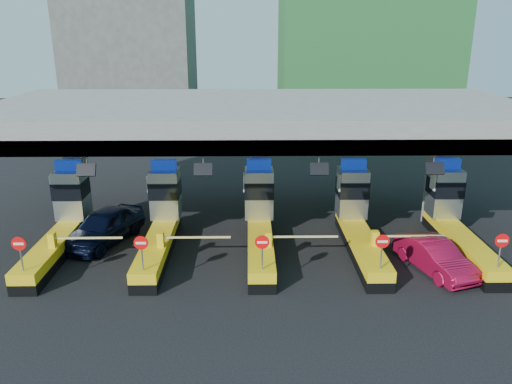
{
  "coord_description": "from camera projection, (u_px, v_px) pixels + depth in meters",
  "views": [
    {
      "loc": [
        -0.55,
        -23.57,
        10.57
      ],
      "look_at": [
        -0.19,
        0.0,
        2.93
      ],
      "focal_mm": 35.0,
      "sensor_mm": 36.0,
      "label": 1
    }
  ],
  "objects": [
    {
      "name": "van",
      "position": [
        104.0,
        227.0,
        25.88
      ],
      "size": [
        3.83,
        5.61,
        1.77
      ],
      "primitive_type": "imported",
      "rotation": [
        0.0,
        0.0,
        -0.37
      ],
      "color": "black",
      "rests_on": "ground"
    },
    {
      "name": "toll_lane_far_right",
      "position": [
        453.0,
        218.0,
        25.67
      ],
      "size": [
        4.43,
        8.0,
        4.16
      ],
      "color": "black",
      "rests_on": "ground"
    },
    {
      "name": "toll_canopy",
      "position": [
        259.0,
        118.0,
        26.53
      ],
      "size": [
        28.0,
        12.09,
        7.0
      ],
      "color": "slate",
      "rests_on": "ground"
    },
    {
      "name": "bg_building_concrete",
      "position": [
        130.0,
        45.0,
        56.96
      ],
      "size": [
        14.0,
        10.0,
        18.0
      ],
      "primitive_type": "cube",
      "color": "#4C4C49",
      "rests_on": "ground"
    },
    {
      "name": "toll_lane_right",
      "position": [
        357.0,
        218.0,
        25.6
      ],
      "size": [
        4.43,
        8.0,
        4.16
      ],
      "color": "black",
      "rests_on": "ground"
    },
    {
      "name": "red_car",
      "position": [
        434.0,
        256.0,
        22.81
      ],
      "size": [
        2.88,
        4.74,
        1.48
      ],
      "primitive_type": "imported",
      "rotation": [
        0.0,
        0.0,
        0.32
      ],
      "color": "maroon",
      "rests_on": "ground"
    },
    {
      "name": "toll_lane_center",
      "position": [
        260.0,
        219.0,
        25.52
      ],
      "size": [
        4.43,
        8.0,
        4.16
      ],
      "color": "black",
      "rests_on": "ground"
    },
    {
      "name": "toll_lane_far_left",
      "position": [
        63.0,
        220.0,
        25.38
      ],
      "size": [
        4.43,
        8.0,
        4.16
      ],
      "color": "black",
      "rests_on": "ground"
    },
    {
      "name": "ground",
      "position": [
        260.0,
        246.0,
        25.69
      ],
      "size": [
        120.0,
        120.0,
        0.0
      ],
      "primitive_type": "plane",
      "color": "black",
      "rests_on": "ground"
    },
    {
      "name": "toll_lane_left",
      "position": [
        162.0,
        219.0,
        25.45
      ],
      "size": [
        4.43,
        8.0,
        4.16
      ],
      "color": "black",
      "rests_on": "ground"
    }
  ]
}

